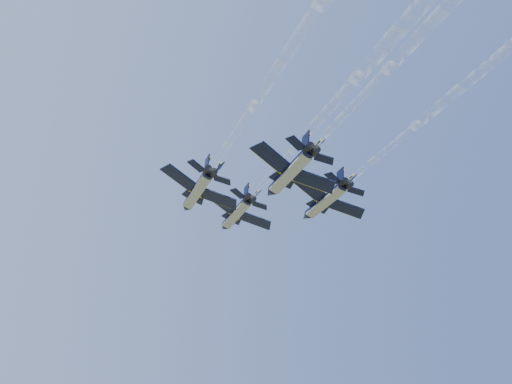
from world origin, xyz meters
TOP-DOWN VIEW (x-y plane):
  - jet_lead at (0.39, 8.44)m, footprint 11.63×17.05m
  - jet_left at (-12.04, -0.00)m, footprint 11.63×17.05m
  - jet_right at (7.93, -6.74)m, footprint 11.63×17.05m
  - jet_slot at (-5.72, -15.03)m, footprint 11.63×17.05m
  - smoke_trail_lead at (-14.58, -44.44)m, footprint 21.86×70.92m

SIDE VIEW (x-z plane):
  - jet_lead at x=0.39m, z-range 101.85..107.64m
  - jet_left at x=-12.04m, z-range 101.85..107.64m
  - jet_right at x=7.93m, z-range 101.85..107.64m
  - jet_slot at x=-5.72m, z-range 101.85..107.64m
  - smoke_trail_lead at x=-14.58m, z-range 103.39..106.17m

